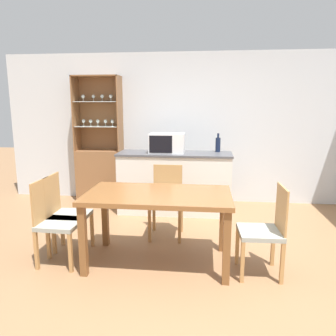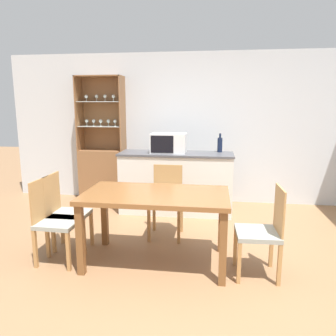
# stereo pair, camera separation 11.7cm
# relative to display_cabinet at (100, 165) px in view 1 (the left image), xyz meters

# --- Properties ---
(ground_plane) EXTENTS (18.00, 18.00, 0.00)m
(ground_plane) POSITION_rel_display_cabinet_xyz_m (1.71, -2.43, -0.63)
(ground_plane) COLOR #936B47
(wall_back) EXTENTS (6.80, 0.06, 2.55)m
(wall_back) POSITION_rel_display_cabinet_xyz_m (1.71, 0.20, 0.65)
(wall_back) COLOR silver
(wall_back) RESTS_ON ground_plane
(kitchen_counter) EXTENTS (1.76, 0.59, 0.95)m
(kitchen_counter) POSITION_rel_display_cabinet_xyz_m (1.37, -0.51, -0.15)
(kitchen_counter) COLOR silver
(kitchen_counter) RESTS_ON ground_plane
(display_cabinet) EXTENTS (0.79, 0.36, 2.16)m
(display_cabinet) POSITION_rel_display_cabinet_xyz_m (0.00, 0.00, 0.00)
(display_cabinet) COLOR brown
(display_cabinet) RESTS_ON ground_plane
(dining_table) EXTENTS (1.52, 0.85, 0.78)m
(dining_table) POSITION_rel_display_cabinet_xyz_m (1.36, -2.23, 0.05)
(dining_table) COLOR brown
(dining_table) RESTS_ON ground_plane
(dining_chair_side_right_near) EXTENTS (0.43, 0.43, 0.91)m
(dining_chair_side_right_near) POSITION_rel_display_cabinet_xyz_m (2.44, -2.36, -0.17)
(dining_chair_side_right_near) COLOR #999E93
(dining_chair_side_right_near) RESTS_ON ground_plane
(dining_chair_side_left_far) EXTENTS (0.42, 0.42, 0.91)m
(dining_chair_side_left_far) POSITION_rel_display_cabinet_xyz_m (0.28, -2.10, -0.17)
(dining_chair_side_left_far) COLOR #999E93
(dining_chair_side_left_far) RESTS_ON ground_plane
(dining_chair_side_left_near) EXTENTS (0.43, 0.43, 0.91)m
(dining_chair_side_left_near) POSITION_rel_display_cabinet_xyz_m (0.28, -2.36, -0.17)
(dining_chair_side_left_near) COLOR #999E93
(dining_chair_side_left_near) RESTS_ON ground_plane
(dining_chair_head_far) EXTENTS (0.42, 0.42, 0.91)m
(dining_chair_head_far) POSITION_rel_display_cabinet_xyz_m (1.36, -1.48, -0.17)
(dining_chair_head_far) COLOR #999E93
(dining_chair_head_far) RESTS_ON ground_plane
(microwave) EXTENTS (0.53, 0.36, 0.30)m
(microwave) POSITION_rel_display_cabinet_xyz_m (1.25, -0.51, 0.47)
(microwave) COLOR silver
(microwave) RESTS_ON kitchen_counter
(wine_bottle) EXTENTS (0.08, 0.08, 0.29)m
(wine_bottle) POSITION_rel_display_cabinet_xyz_m (2.04, -0.33, 0.44)
(wine_bottle) COLOR #141E38
(wine_bottle) RESTS_ON kitchen_counter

